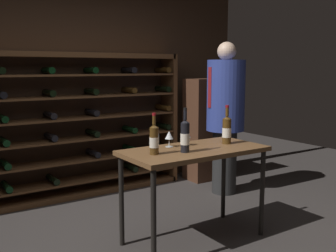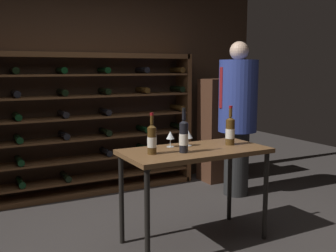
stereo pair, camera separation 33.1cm
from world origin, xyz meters
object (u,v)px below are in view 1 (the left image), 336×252
wine_bottle_gold_foil (185,136)px  wine_rack (49,128)px  wine_glass_stemmed_right (186,134)px  wine_glass_stemmed_center (169,136)px  display_cabinet (203,130)px  wine_bottle_red_label (227,130)px  tasting_table (194,158)px  person_guest_khaki (225,112)px  wine_bottle_black_capsule (154,139)px

wine_bottle_gold_foil → wine_rack: bearing=106.7°
wine_glass_stemmed_right → wine_glass_stemmed_center: bearing=170.9°
display_cabinet → wine_glass_stemmed_right: 1.92m
wine_bottle_gold_foil → wine_bottle_red_label: wine_bottle_gold_foil is taller
tasting_table → wine_bottle_red_label: (0.39, 0.01, 0.22)m
wine_rack → wine_bottle_red_label: (1.11, -1.80, 0.12)m
person_guest_khaki → wine_glass_stemmed_right: (-1.14, -0.74, -0.07)m
tasting_table → wine_bottle_red_label: bearing=1.4°
wine_bottle_gold_foil → wine_glass_stemmed_right: (0.18, 0.23, -0.04)m
display_cabinet → person_guest_khaki: bearing=-104.4°
person_guest_khaki → wine_bottle_black_capsule: bearing=113.9°
wine_bottle_black_capsule → wine_bottle_red_label: 0.81m
wine_bottle_gold_foil → wine_glass_stemmed_right: 0.30m
wine_rack → wine_bottle_black_capsule: bearing=-80.5°
wine_bottle_red_label → wine_glass_stemmed_right: bearing=158.4°
wine_rack → wine_bottle_black_capsule: size_ratio=9.82×
wine_glass_stemmed_center → wine_glass_stemmed_right: bearing=-9.1°
wine_rack → tasting_table: wine_rack is taller
tasting_table → wine_glass_stemmed_right: size_ratio=8.90×
wine_glass_stemmed_center → wine_bottle_gold_foil: bearing=-93.3°
person_guest_khaki → wine_rack: bearing=58.5°
display_cabinet → wine_bottle_red_label: size_ratio=3.87×
display_cabinet → wine_glass_stemmed_center: bearing=-137.5°
wine_bottle_gold_foil → wine_bottle_red_label: bearing=9.3°
wine_glass_stemmed_right → wine_bottle_black_capsule: bearing=-160.0°
person_guest_khaki → wine_bottle_gold_foil: (-1.33, -0.97, -0.03)m
tasting_table → wine_bottle_red_label: wine_bottle_red_label is taller
wine_rack → wine_glass_stemmed_center: (0.58, -1.63, 0.09)m
tasting_table → wine_glass_stemmed_center: bearing=129.0°
wine_bottle_gold_foil → wine_glass_stemmed_center: wine_bottle_gold_foil is taller
wine_bottle_red_label → wine_glass_stemmed_center: size_ratio=2.52×
tasting_table → person_guest_khaki: bearing=37.5°
wine_bottle_gold_foil → wine_glass_stemmed_center: (0.02, 0.26, -0.04)m
wine_bottle_black_capsule → wine_bottle_red_label: wine_bottle_red_label is taller
wine_bottle_gold_foil → wine_bottle_red_label: (0.55, 0.09, -0.01)m
tasting_table → wine_glass_stemmed_center: (-0.15, 0.18, 0.19)m
tasting_table → person_guest_khaki: (1.16, 0.89, 0.26)m
wine_glass_stemmed_right → wine_rack: bearing=114.4°
wine_bottle_black_capsule → wine_glass_stemmed_center: 0.33m
person_guest_khaki → wine_bottle_red_label: 1.18m
display_cabinet → wine_bottle_black_capsule: bearing=-138.6°
wine_glass_stemmed_center → wine_glass_stemmed_right: (0.17, -0.03, -0.00)m
wine_bottle_black_capsule → wine_glass_stemmed_right: (0.44, 0.16, -0.02)m
tasting_table → wine_bottle_black_capsule: size_ratio=3.74×
person_guest_khaki → display_cabinet: 0.73m
tasting_table → wine_glass_stemmed_center: size_ratio=8.92×
tasting_table → display_cabinet: (1.33, 1.53, -0.06)m
wine_rack → wine_bottle_gold_foil: 1.98m
person_guest_khaki → wine_bottle_gold_foil: person_guest_khaki is taller
wine_bottle_red_label → wine_glass_stemmed_right: size_ratio=2.52×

